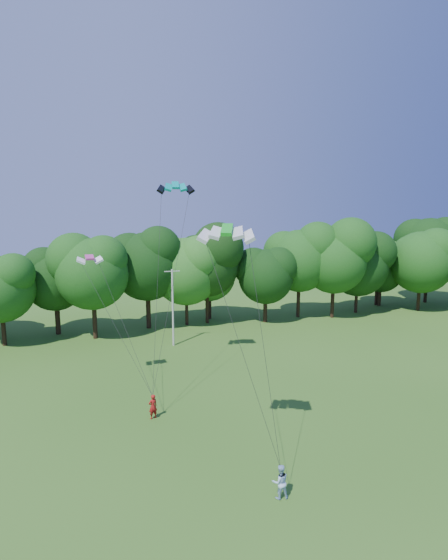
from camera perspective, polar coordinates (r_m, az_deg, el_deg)
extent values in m
plane|color=#2C5918|center=(22.53, 10.26, -30.11)|extent=(160.00, 160.00, 0.00)
cylinder|color=#B6B5AD|center=(45.54, -6.70, -3.64)|extent=(0.20, 0.20, 8.08)
cube|color=#B6B5AD|center=(44.83, -6.80, 1.15)|extent=(1.62, 0.11, 0.08)
imported|color=#A21614|center=(31.43, -9.27, -15.99)|extent=(0.73, 0.60, 1.72)
imported|color=#ACCDEE|center=(23.98, 7.34, -24.67)|extent=(0.91, 0.74, 1.75)
cube|color=#04928A|center=(36.36, -6.36, 12.20)|extent=(2.98, 1.62, 0.69)
cube|color=green|center=(22.57, 0.38, 6.59)|extent=(3.10, 2.25, 0.61)
cube|color=#C43690|center=(34.69, -17.15, 2.85)|extent=(1.99, 1.11, 0.36)
cylinder|color=black|center=(54.54, -2.21, -3.41)|extent=(0.43, 0.43, 4.34)
ellipsoid|color=black|center=(53.56, -2.25, 2.57)|extent=(8.68, 8.68, 9.47)
cylinder|color=#322314|center=(68.46, 19.27, -1.73)|extent=(0.41, 0.41, 3.32)
ellipsoid|color=#2B631E|center=(67.78, 19.47, 1.91)|extent=(6.65, 6.65, 7.25)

